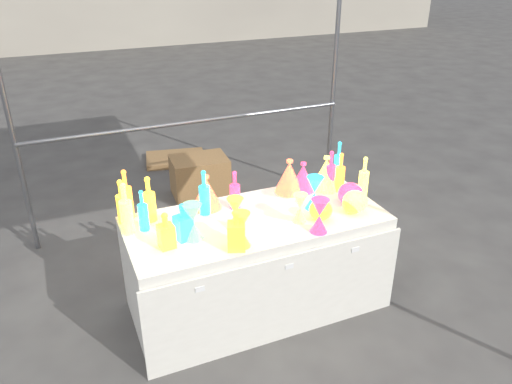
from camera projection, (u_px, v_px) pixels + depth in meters
name	position (u px, v px, depth m)	size (l,w,h in m)	color
ground	(256.00, 303.00, 3.80)	(80.00, 80.00, 0.00)	#605D59
display_table	(257.00, 263.00, 3.63)	(1.84, 0.83, 0.75)	white
cardboard_box_closed	(200.00, 176.00, 5.38)	(0.59, 0.43, 0.43)	#9F7547
cardboard_box_flat	(176.00, 159.00, 6.31)	(0.72, 0.52, 0.06)	#9F7547
bottle_0	(122.00, 201.00, 3.35)	(0.08, 0.08, 0.32)	#F53E17
bottle_1	(143.00, 210.00, 3.27)	(0.07, 0.07, 0.29)	#1C7E17
bottle_2	(126.00, 194.00, 3.39)	(0.08, 0.08, 0.36)	yellow
bottle_3	(235.00, 190.00, 3.53)	(0.08, 0.08, 0.29)	#1C3AA5
bottle_4	(126.00, 208.00, 3.21)	(0.09, 0.09, 0.36)	#16738B
bottle_5	(125.00, 207.00, 3.27)	(0.07, 0.07, 0.32)	#A7217A
bottle_6	(149.00, 199.00, 3.37)	(0.08, 0.08, 0.33)	#F53E17
bottle_7	(204.00, 192.00, 3.46)	(0.08, 0.08, 0.33)	#1C7E17
decanter_0	(166.00, 230.00, 3.08)	(0.09, 0.09, 0.24)	#F53E17
decanter_1	(236.00, 230.00, 3.06)	(0.11, 0.11, 0.27)	yellow
decanter_2	(183.00, 221.00, 3.17)	(0.10, 0.10, 0.25)	#1C7E17
hourglass_0	(241.00, 230.00, 3.10)	(0.12, 0.12, 0.23)	yellow
hourglass_1	(319.00, 216.00, 3.25)	(0.12, 0.12, 0.24)	#1C3AA5
hourglass_2	(300.00, 208.00, 3.39)	(0.10, 0.10, 0.20)	#16738B
hourglass_3	(193.00, 222.00, 3.17)	(0.12, 0.12, 0.25)	#A7217A
hourglass_4	(235.00, 214.00, 3.29)	(0.11, 0.11, 0.23)	#F53E17
hourglass_5	(314.00, 193.00, 3.54)	(0.12, 0.12, 0.25)	#1C7E17
globe_0	(353.00, 205.00, 3.51)	(0.15, 0.15, 0.12)	#F53E17
globe_1	(355.00, 203.00, 3.52)	(0.18, 0.18, 0.14)	#16738B
globe_2	(321.00, 211.00, 3.42)	(0.16, 0.16, 0.13)	yellow
globe_3	(350.00, 195.00, 3.62)	(0.19, 0.19, 0.15)	#1C3AA5
lampshade_0	(207.00, 192.00, 3.55)	(0.21, 0.21, 0.25)	yellow
lampshade_1	(289.00, 176.00, 3.78)	(0.22, 0.22, 0.26)	yellow
lampshade_2	(303.00, 176.00, 3.82)	(0.19, 0.19, 0.23)	#1C3AA5
lampshade_3	(326.00, 172.00, 3.84)	(0.22, 0.22, 0.27)	#16738B
bottle_8	(339.00, 161.00, 3.97)	(0.07, 0.07, 0.32)	#1C7E17
bottle_9	(340.00, 172.00, 3.78)	(0.07, 0.07, 0.32)	yellow
bottle_10	(331.00, 171.00, 3.80)	(0.07, 0.07, 0.32)	#1C3AA5
bottle_11	(364.00, 177.00, 3.68)	(0.07, 0.07, 0.33)	#16738B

